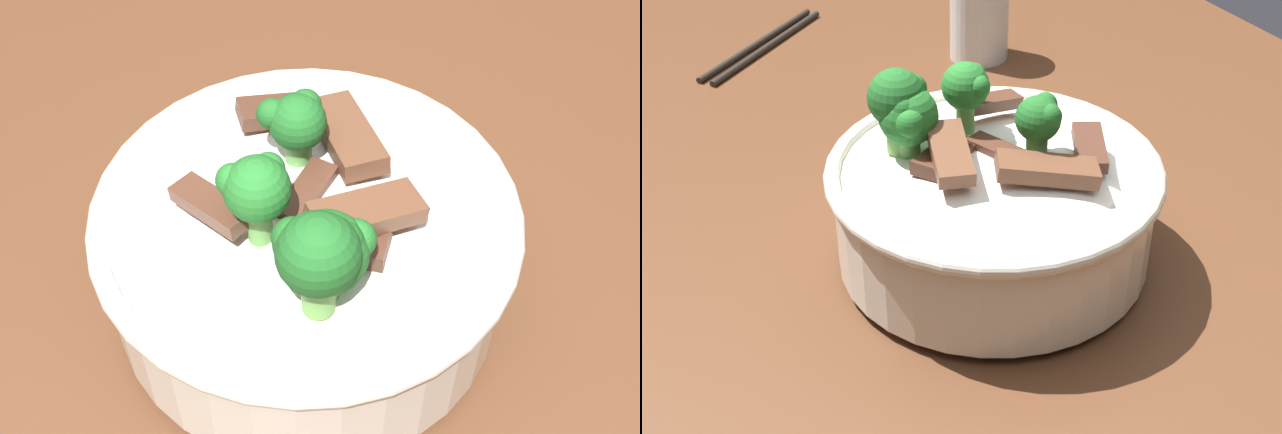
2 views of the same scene
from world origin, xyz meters
TOP-DOWN VIEW (x-y plane):
  - dining_table at (0.00, 0.00)m, footprint 1.45×0.86m
  - rice_bowl at (-0.03, -0.06)m, footprint 0.25×0.25m
  - drinking_glass at (-0.35, 0.11)m, footprint 0.06×0.06m
  - chopsticks_pair at (-0.48, -0.09)m, footprint 0.14×0.17m

SIDE VIEW (x-z plane):
  - dining_table at x=0.00m, z-range 0.32..1.14m
  - chopsticks_pair at x=-0.48m, z-range 0.81..0.82m
  - drinking_glass at x=-0.35m, z-range 0.81..0.92m
  - rice_bowl at x=-0.03m, z-range 0.80..0.95m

